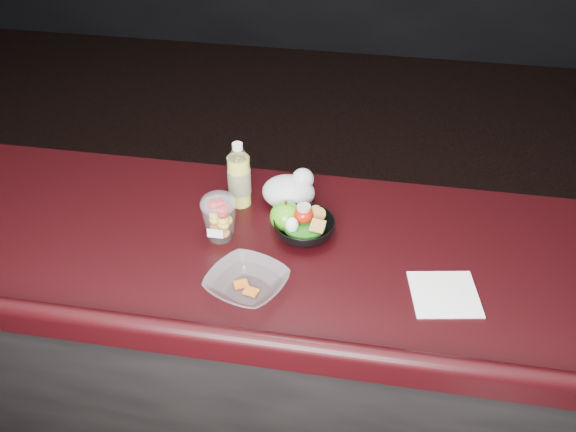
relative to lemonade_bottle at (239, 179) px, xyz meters
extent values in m
cube|color=black|center=(0.03, -0.17, -0.61)|extent=(4.00, 0.65, 0.98)
cube|color=black|center=(0.03, -0.17, -0.10)|extent=(4.06, 0.71, 0.04)
cylinder|color=yellow|center=(0.00, 0.00, -0.01)|extent=(0.06, 0.06, 0.15)
cylinder|color=white|center=(0.00, 0.00, -0.01)|extent=(0.07, 0.07, 0.15)
cone|color=white|center=(0.00, 0.00, 0.08)|extent=(0.06, 0.06, 0.03)
cylinder|color=white|center=(0.00, 0.00, 0.11)|extent=(0.03, 0.03, 0.02)
cylinder|color=#072D99|center=(0.00, 0.00, -0.01)|extent=(0.07, 0.07, 0.07)
ellipsoid|color=white|center=(-0.02, -0.16, 0.03)|extent=(0.10, 0.10, 0.05)
ellipsoid|color=#317D0E|center=(0.15, -0.09, -0.04)|extent=(0.09, 0.09, 0.08)
cylinder|color=black|center=(0.15, -0.09, 0.00)|extent=(0.01, 0.01, 0.01)
ellipsoid|color=silver|center=(0.14, 0.01, -0.04)|extent=(0.15, 0.12, 0.09)
sphere|color=silver|center=(0.18, 0.04, 0.00)|extent=(0.06, 0.06, 0.06)
imported|color=black|center=(0.20, -0.12, -0.06)|extent=(0.19, 0.19, 0.05)
cylinder|color=#0F470C|center=(0.20, -0.12, -0.05)|extent=(0.12, 0.12, 0.01)
ellipsoid|color=#AB1407|center=(0.20, -0.11, -0.02)|extent=(0.05, 0.05, 0.05)
cylinder|color=beige|center=(0.20, -0.11, 0.00)|extent=(0.04, 0.04, 0.01)
ellipsoid|color=white|center=(0.17, -0.14, -0.03)|extent=(0.04, 0.04, 0.04)
imported|color=silver|center=(0.10, -0.35, -0.06)|extent=(0.24, 0.24, 0.05)
cube|color=#990F0C|center=(0.08, -0.34, -0.07)|extent=(0.04, 0.04, 0.01)
cube|color=#990F0C|center=(0.11, -0.36, -0.07)|extent=(0.04, 0.03, 0.01)
cube|color=white|center=(0.57, -0.28, -0.08)|extent=(0.19, 0.19, 0.00)
camera|label=1|loc=(0.39, -1.45, 1.01)|focal=40.00mm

